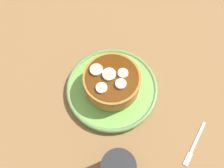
{
  "coord_description": "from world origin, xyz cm",
  "views": [
    {
      "loc": [
        28.97,
        -2.74,
        64.32
      ],
      "look_at": [
        0.0,
        0.0,
        4.02
      ],
      "focal_mm": 39.43,
      "sensor_mm": 36.0,
      "label": 1
    }
  ],
  "objects_px": {
    "banana_slice_0": "(109,74)",
    "banana_slice_1": "(121,84)",
    "pancake_stack": "(111,83)",
    "banana_slice_2": "(96,70)",
    "plate": "(112,88)",
    "banana_slice_3": "(102,88)",
    "banana_slice_4": "(123,73)",
    "fork": "(194,146)"
  },
  "relations": [
    {
      "from": "pancake_stack",
      "to": "banana_slice_3",
      "type": "relative_size",
      "value": 5.63
    },
    {
      "from": "banana_slice_0",
      "to": "banana_slice_3",
      "type": "height_order",
      "value": "same"
    },
    {
      "from": "banana_slice_0",
      "to": "banana_slice_3",
      "type": "xyz_separation_m",
      "value": [
        0.04,
        -0.02,
        -0.0
      ]
    },
    {
      "from": "plate",
      "to": "banana_slice_1",
      "type": "xyz_separation_m",
      "value": [
        0.02,
        0.02,
        0.07
      ]
    },
    {
      "from": "banana_slice_0",
      "to": "banana_slice_4",
      "type": "distance_m",
      "value": 0.04
    },
    {
      "from": "plate",
      "to": "banana_slice_0",
      "type": "distance_m",
      "value": 0.07
    },
    {
      "from": "banana_slice_1",
      "to": "banana_slice_4",
      "type": "distance_m",
      "value": 0.03
    },
    {
      "from": "pancake_stack",
      "to": "banana_slice_2",
      "type": "distance_m",
      "value": 0.06
    },
    {
      "from": "banana_slice_1",
      "to": "fork",
      "type": "distance_m",
      "value": 0.25
    },
    {
      "from": "fork",
      "to": "plate",
      "type": "bearing_deg",
      "value": -132.36
    },
    {
      "from": "banana_slice_2",
      "to": "fork",
      "type": "relative_size",
      "value": 0.31
    },
    {
      "from": "banana_slice_0",
      "to": "banana_slice_2",
      "type": "height_order",
      "value": "same"
    },
    {
      "from": "pancake_stack",
      "to": "banana_slice_2",
      "type": "height_order",
      "value": "banana_slice_2"
    },
    {
      "from": "banana_slice_0",
      "to": "banana_slice_1",
      "type": "height_order",
      "value": "same"
    },
    {
      "from": "plate",
      "to": "banana_slice_1",
      "type": "relative_size",
      "value": 9.17
    },
    {
      "from": "banana_slice_0",
      "to": "banana_slice_4",
      "type": "xyz_separation_m",
      "value": [
        0.0,
        0.04,
        -0.0
      ]
    },
    {
      "from": "banana_slice_1",
      "to": "banana_slice_2",
      "type": "height_order",
      "value": "same"
    },
    {
      "from": "banana_slice_1",
      "to": "banana_slice_2",
      "type": "relative_size",
      "value": 0.84
    },
    {
      "from": "banana_slice_1",
      "to": "banana_slice_0",
      "type": "bearing_deg",
      "value": -138.12
    },
    {
      "from": "banana_slice_0",
      "to": "banana_slice_4",
      "type": "bearing_deg",
      "value": 89.36
    },
    {
      "from": "banana_slice_1",
      "to": "banana_slice_2",
      "type": "xyz_separation_m",
      "value": [
        -0.05,
        -0.06,
        -0.0
      ]
    },
    {
      "from": "plate",
      "to": "banana_slice_1",
      "type": "bearing_deg",
      "value": 40.09
    },
    {
      "from": "plate",
      "to": "pancake_stack",
      "type": "distance_m",
      "value": 0.04
    },
    {
      "from": "pancake_stack",
      "to": "banana_slice_3",
      "type": "distance_m",
      "value": 0.05
    },
    {
      "from": "plate",
      "to": "banana_slice_3",
      "type": "xyz_separation_m",
      "value": [
        0.03,
        -0.03,
        0.07
      ]
    },
    {
      "from": "pancake_stack",
      "to": "banana_slice_4",
      "type": "distance_m",
      "value": 0.05
    },
    {
      "from": "banana_slice_3",
      "to": "banana_slice_4",
      "type": "relative_size",
      "value": 1.07
    },
    {
      "from": "banana_slice_1",
      "to": "fork",
      "type": "bearing_deg",
      "value": 48.65
    },
    {
      "from": "banana_slice_2",
      "to": "banana_slice_4",
      "type": "relative_size",
      "value": 1.24
    },
    {
      "from": "banana_slice_3",
      "to": "fork",
      "type": "relative_size",
      "value": 0.26
    },
    {
      "from": "pancake_stack",
      "to": "banana_slice_3",
      "type": "height_order",
      "value": "banana_slice_3"
    },
    {
      "from": "pancake_stack",
      "to": "banana_slice_3",
      "type": "bearing_deg",
      "value": -42.64
    },
    {
      "from": "banana_slice_2",
      "to": "banana_slice_3",
      "type": "xyz_separation_m",
      "value": [
        0.05,
        0.01,
        -0.0
      ]
    },
    {
      "from": "fork",
      "to": "pancake_stack",
      "type": "bearing_deg",
      "value": -132.14
    },
    {
      "from": "plate",
      "to": "pancake_stack",
      "type": "bearing_deg",
      "value": -88.2
    },
    {
      "from": "pancake_stack",
      "to": "banana_slice_0",
      "type": "bearing_deg",
      "value": -139.04
    },
    {
      "from": "pancake_stack",
      "to": "banana_slice_2",
      "type": "bearing_deg",
      "value": -121.51
    },
    {
      "from": "pancake_stack",
      "to": "banana_slice_0",
      "type": "relative_size",
      "value": 4.62
    },
    {
      "from": "plate",
      "to": "banana_slice_4",
      "type": "height_order",
      "value": "banana_slice_4"
    },
    {
      "from": "banana_slice_2",
      "to": "pancake_stack",
      "type": "bearing_deg",
      "value": 58.49
    },
    {
      "from": "banana_slice_3",
      "to": "banana_slice_4",
      "type": "distance_m",
      "value": 0.07
    },
    {
      "from": "banana_slice_1",
      "to": "banana_slice_4",
      "type": "xyz_separation_m",
      "value": [
        -0.03,
        0.01,
        -0.0
      ]
    }
  ]
}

